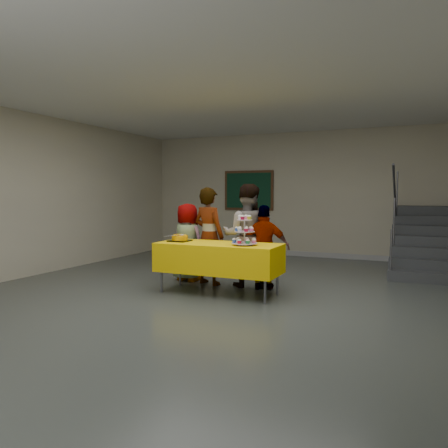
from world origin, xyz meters
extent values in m
plane|color=#4C514C|center=(0.00, 0.00, 0.00)|extent=(10.00, 10.00, 0.00)
cube|color=#B8B195|center=(0.00, 5.00, 1.50)|extent=(8.00, 0.04, 3.00)
cube|color=#B8B195|center=(-4.00, 0.00, 1.50)|extent=(0.04, 10.00, 3.00)
cube|color=silver|center=(0.00, 0.00, 3.00)|extent=(8.00, 10.00, 0.04)
cube|color=#999999|center=(0.00, 4.98, 0.06)|extent=(7.90, 0.03, 0.12)
cylinder|color=#595960|center=(-1.08, 0.28, 0.36)|extent=(0.04, 0.04, 0.73)
cylinder|color=#595960|center=(0.60, 0.28, 0.36)|extent=(0.04, 0.04, 0.73)
cylinder|color=#595960|center=(-1.08, 0.86, 0.36)|extent=(0.04, 0.04, 0.73)
cylinder|color=#595960|center=(0.60, 0.86, 0.36)|extent=(0.04, 0.04, 0.73)
cube|color=#595960|center=(-0.24, 0.57, 0.74)|extent=(1.80, 0.70, 0.02)
cube|color=yellow|center=(-0.24, 0.57, 0.55)|extent=(1.88, 0.78, 0.44)
cylinder|color=silver|center=(0.21, 0.50, 0.78)|extent=(0.18, 0.18, 0.01)
cylinder|color=silver|center=(0.21, 0.50, 0.98)|extent=(0.02, 0.02, 0.42)
cylinder|color=silver|center=(0.21, 0.50, 0.80)|extent=(0.38, 0.38, 0.01)
cylinder|color=silver|center=(0.21, 0.50, 0.97)|extent=(0.30, 0.30, 0.01)
cylinder|color=silver|center=(0.21, 0.50, 1.14)|extent=(0.22, 0.22, 0.01)
cube|color=black|center=(-0.91, 0.57, 0.78)|extent=(0.30, 0.30, 0.02)
cylinder|color=#FFA500|center=(-0.91, 0.57, 0.82)|extent=(0.25, 0.25, 0.07)
ellipsoid|color=#FFA500|center=(-0.91, 0.57, 0.86)|extent=(0.25, 0.25, 0.05)
ellipsoid|color=white|center=(-0.87, 0.54, 0.88)|extent=(0.08, 0.08, 0.02)
cube|color=silver|center=(-0.93, 0.44, 0.88)|extent=(0.30, 0.16, 0.04)
imported|color=slate|center=(-1.16, 1.26, 0.67)|extent=(0.72, 0.53, 1.35)
imported|color=slate|center=(-0.68, 1.14, 0.81)|extent=(0.67, 0.53, 1.62)
imported|color=slate|center=(-0.04, 1.23, 0.84)|extent=(0.96, 0.83, 1.68)
imported|color=slate|center=(0.31, 1.12, 0.67)|extent=(0.84, 0.47, 1.34)
cube|color=#424447|center=(2.70, 2.75, 0.09)|extent=(1.30, 0.30, 0.18)
cube|color=#424447|center=(2.70, 3.05, 0.18)|extent=(1.30, 0.30, 0.36)
cube|color=#424447|center=(2.70, 3.35, 0.27)|extent=(1.30, 0.30, 0.54)
cube|color=#424447|center=(2.70, 3.65, 0.36)|extent=(1.30, 0.30, 0.72)
cube|color=#424447|center=(2.70, 3.95, 0.45)|extent=(1.30, 0.30, 0.90)
cube|color=#424447|center=(2.70, 4.25, 0.54)|extent=(1.30, 0.30, 1.08)
cube|color=#424447|center=(2.70, 4.55, 0.63)|extent=(1.30, 0.30, 1.26)
cube|color=#424447|center=(2.70, 4.85, 0.63)|extent=(1.30, 0.30, 1.26)
cylinder|color=#595960|center=(2.10, 2.70, 0.45)|extent=(0.04, 0.04, 0.90)
cylinder|color=#595960|center=(2.10, 3.50, 0.99)|extent=(0.04, 0.04, 0.90)
cylinder|color=#595960|center=(2.10, 4.40, 1.53)|extent=(0.04, 0.04, 0.90)
cylinder|color=#595960|center=(2.10, 3.55, 1.44)|extent=(0.04, 1.85, 1.20)
cube|color=#472B16|center=(-1.42, 4.97, 1.60)|extent=(1.30, 0.04, 1.00)
cube|color=#113822|center=(-1.42, 4.94, 1.60)|extent=(1.18, 0.02, 0.88)
camera|label=1|loc=(2.50, -5.40, 1.52)|focal=35.00mm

